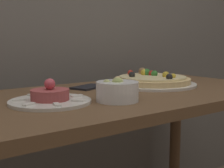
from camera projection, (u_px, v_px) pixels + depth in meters
The scene contains 5 objects.
dining_table at pixel (106, 123), 1.14m from camera, with size 1.45×0.65×0.75m.
pizza_plate at pixel (152, 81), 1.35m from camera, with size 0.38×0.38×0.07m.
tartare_plate at pixel (50, 98), 0.96m from camera, with size 0.26×0.26×0.08m.
small_bowl at pixel (117, 90), 0.99m from camera, with size 0.14×0.14×0.08m.
napkin at pixel (89, 87), 1.27m from camera, with size 0.16×0.13×0.01m.
Camera 1 is at (-0.63, -0.59, 0.95)m, focal length 50.00 mm.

